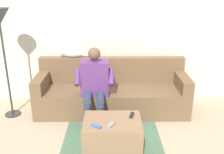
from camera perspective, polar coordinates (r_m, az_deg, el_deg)
name	(u,v)px	position (r m, az deg, el deg)	size (l,w,h in m)	color
ground_plane	(112,133)	(3.70, 0.03, -12.33)	(8.00, 8.00, 0.00)	tan
back_wall	(112,24)	(4.42, -0.06, 11.64)	(4.43, 0.06, 2.67)	beige
couch	(112,94)	(4.20, -0.02, -3.70)	(2.41, 0.74, 0.84)	brown
coffee_table	(112,136)	(3.26, 0.07, -12.88)	(0.71, 0.54, 0.42)	#8C6B4C
person_solo_seated	(95,82)	(3.75, -3.86, -1.20)	(0.56, 0.56, 1.13)	#5B3370
cat_on_backrest	(72,53)	(4.28, -8.89, 5.19)	(0.54, 0.12, 0.14)	silver
remote_black	(132,115)	(3.26, 4.42, -8.43)	(0.14, 0.04, 0.02)	black
remote_blue	(96,126)	(3.02, -3.53, -10.86)	(0.13, 0.04, 0.02)	#3860B7
remote_gray	(111,125)	(3.05, -0.22, -10.56)	(0.14, 0.04, 0.02)	gray
floor_rug	(112,144)	(3.48, 0.05, -14.57)	(1.30, 1.59, 0.01)	#4C7056
floor_lamp	(0,24)	(4.04, -23.68, 10.69)	(0.32, 0.32, 1.67)	#2D2D2D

